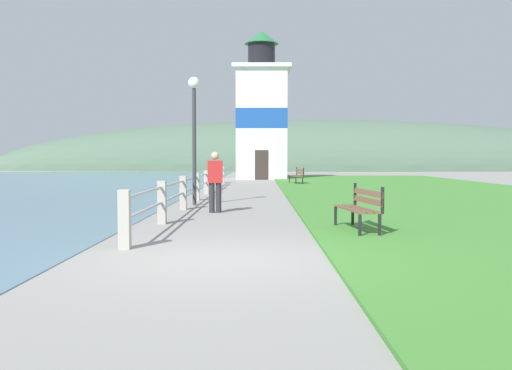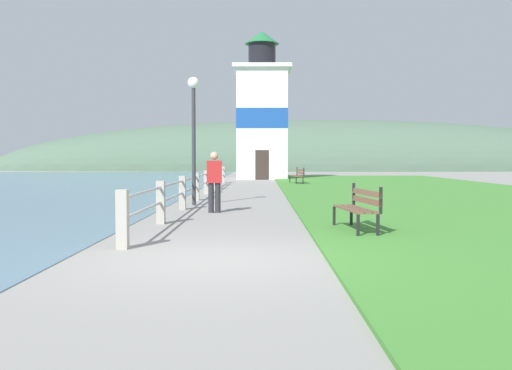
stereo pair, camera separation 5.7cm
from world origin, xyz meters
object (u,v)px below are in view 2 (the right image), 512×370
(park_bench_near, at_px, (359,206))
(lighthouse, at_px, (262,116))
(person_strolling, at_px, (214,180))
(lamp_post, at_px, (194,117))
(park_bench_midway, at_px, (298,175))

(park_bench_near, distance_m, lighthouse, 29.21)
(person_strolling, relative_size, lamp_post, 0.41)
(park_bench_midway, xyz_separation_m, lighthouse, (-1.98, 8.27, 3.88))
(park_bench_near, bearing_deg, lighthouse, -93.94)
(person_strolling, distance_m, lamp_post, 3.15)
(person_strolling, bearing_deg, lamp_post, 16.26)
(lighthouse, bearing_deg, park_bench_midway, -76.51)
(lighthouse, height_order, lamp_post, lighthouse)
(park_bench_midway, distance_m, lighthouse, 9.34)
(lighthouse, distance_m, lamp_post, 22.53)
(lighthouse, xyz_separation_m, lamp_post, (-2.15, -22.37, -1.68))
(lighthouse, relative_size, person_strolling, 6.28)
(lighthouse, bearing_deg, person_strolling, -93.05)
(park_bench_midway, height_order, person_strolling, person_strolling)
(lamp_post, bearing_deg, park_bench_near, -58.48)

